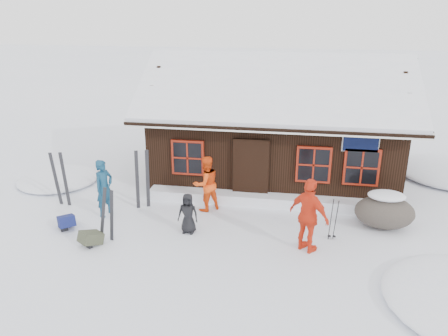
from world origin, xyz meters
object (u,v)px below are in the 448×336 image
Objects in this scene: skier_orange_left at (206,184)px; ski_poles at (333,220)px; backpack_olive at (91,240)px; backpack_blue at (67,224)px; boulder at (385,211)px; skier_crouched at (188,213)px; skier_orange_right at (309,216)px; ski_pair_left at (107,216)px; skier_teal at (104,188)px.

skier_orange_left is 3.87m from ski_poles.
backpack_blue is at bearing 178.61° from backpack_olive.
backpack_blue is 1.04× the size of backpack_olive.
skier_orange_left is at bearing 177.14° from boulder.
skier_crouched reaches higher than backpack_blue.
skier_orange_left reaches higher than boulder.
ski_pair_left is (-5.13, -0.39, -0.23)m from skier_orange_right.
ski_pair_left reaches higher than backpack_olive.
skier_orange_right is 3.46× the size of backpack_blue.
ski_poles is (-1.46, -0.96, 0.07)m from boulder.
ski_poles reaches higher than backpack_blue.
skier_teal reaches higher than skier_crouched.
ski_pair_left reaches higher than ski_poles.
skier_orange_right reaches higher than ski_poles.
backpack_blue is at bearing -169.62° from boulder.
skier_orange_right is at bearing -78.03° from skier_teal.
backpack_olive is at bearing -162.97° from boulder.
skier_orange_right is (5.85, -1.07, 0.11)m from skier_teal.
ski_poles is at bearing -70.89° from skier_teal.
skier_orange_right reaches higher than backpack_blue.
boulder is 2.91× the size of backpack_blue.
ski_pair_left is 5.90m from ski_poles.
ski_pair_left is (-7.25, -2.05, 0.25)m from boulder.
backpack_blue is (-1.45, 0.45, -0.58)m from ski_pair_left.
skier_orange_left is at bearing 55.79° from ski_pair_left.
skier_orange_right is 1.24× the size of ski_pair_left.
skier_crouched is at bearing 41.32° from skier_orange_left.
ski_pair_left is 2.91× the size of backpack_olive.
ski_poles is at bearing -146.74° from boulder.
backpack_olive is at bearing -167.41° from ski_poles.
boulder is at bearing 50.06° from backpack_olive.
skier_orange_right is at bearing -6.57° from skier_crouched.
skier_orange_left is 3.56m from skier_orange_right.
skier_orange_left is 3.06× the size of backpack_blue.
skier_teal is 1.46× the size of ski_poles.
skier_orange_left reaches higher than ski_poles.
backpack_olive is (-2.50, -2.59, -0.71)m from skier_orange_left.
skier_crouched is at bearing -175.92° from ski_poles.
skier_crouched is at bearing -166.94° from boulder.
ski_pair_left is at bearing -131.21° from skier_teal.
skier_teal is 0.89× the size of skier_orange_right.
skier_orange_right reaches higher than boulder.
boulder is at bearing 33.26° from ski_poles.
skier_orange_right is at bearing 105.93° from skier_orange_left.
skier_teal is at bearing 124.98° from ski_pair_left.
ski_poles reaches higher than boulder.
skier_orange_left is (2.85, 0.85, -0.00)m from skier_teal.
skier_orange_left is at bearing -11.60° from backpack_blue.
ski_pair_left reaches higher than boulder.
skier_orange_left is 1.45× the size of ski_poles.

